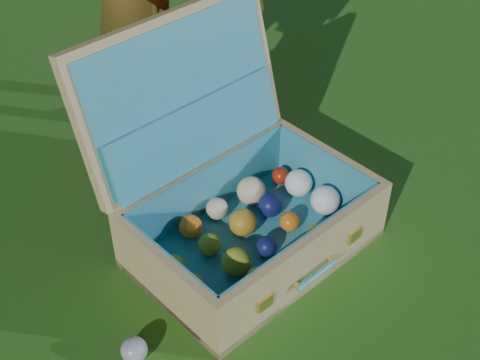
% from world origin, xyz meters
% --- Properties ---
extents(ground, '(60.00, 60.00, 0.00)m').
position_xyz_m(ground, '(0.00, 0.00, 0.00)').
color(ground, '#215114').
rests_on(ground, ground).
extents(stray_ball, '(0.06, 0.06, 0.06)m').
position_xyz_m(stray_ball, '(-0.36, -0.17, 0.03)').
color(stray_ball, '#4674B6').
rests_on(stray_ball, ground).
extents(suitcase, '(0.73, 0.70, 0.56)m').
position_xyz_m(suitcase, '(0.01, 0.10, 0.16)').
color(suitcase, tan).
rests_on(suitcase, ground).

